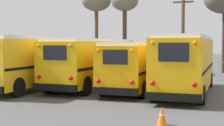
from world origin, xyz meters
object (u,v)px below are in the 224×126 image
Objects in this scene: school_bus_0 at (39,60)px; bare_tree_0 at (125,4)px; school_bus_2 at (137,64)px; utility_pole at (183,32)px; school_bus_1 at (95,60)px; bare_tree_1 at (96,2)px; school_bus_3 at (186,62)px; traffic_cone at (162,116)px.

school_bus_0 is 13.51m from bare_tree_0.
utility_pole is (1.32, 10.45, 2.25)m from school_bus_2.
school_bus_1 is at bearing 169.38° from school_bus_2.
school_bus_0 is at bearing -84.33° from bare_tree_1.
school_bus_3 is (3.10, -0.81, 0.19)m from school_bus_2.
bare_tree_0 reaches higher than school_bus_3.
bare_tree_1 is at bearing 122.67° from school_bus_2.
school_bus_2 reaches higher than traffic_cone.
utility_pole is at bearing -7.95° from bare_tree_1.
school_bus_2 is at bearing 110.55° from traffic_cone.
traffic_cone is (10.77, -20.43, -6.70)m from bare_tree_1.
school_bus_3 reaches higher than traffic_cone.
school_bus_3 is 11.58m from utility_pole.
bare_tree_1 is at bearing 130.30° from school_bus_3.
school_bus_2 is 1.22× the size of bare_tree_0.
school_bus_3 is (9.30, 0.48, -0.02)m from school_bus_0.
utility_pole is at bearing 82.80° from school_bus_2.
bare_tree_1 is (-1.29, 12.97, 5.23)m from school_bus_0.
school_bus_0 reaches higher than school_bus_2.
school_bus_2 is 14.87× the size of traffic_cone.
traffic_cone is at bearing -69.45° from school_bus_2.
utility_pole is at bearing -7.29° from bare_tree_0.
school_bus_3 reaches higher than school_bus_0.
school_bus_2 is 13.02m from bare_tree_0.
traffic_cone is at bearing -38.22° from school_bus_0.
school_bus_3 is 14.92m from bare_tree_0.
school_bus_0 is at bearing 141.78° from traffic_cone.
bare_tree_1 is at bearing 111.58° from school_bus_1.
utility_pole reaches higher than school_bus_2.
bare_tree_0 is 0.95× the size of bare_tree_1.
school_bus_2 is at bearing 11.76° from school_bus_0.
bare_tree_1 reaches higher than school_bus_2.
school_bus_0 is 3.62m from school_bus_1.
school_bus_0 is 1.34× the size of bare_tree_0.
bare_tree_1 is (-7.49, 11.68, 5.44)m from school_bus_2.
utility_pole is 0.89× the size of bare_tree_1.
utility_pole reaches higher than school_bus_1.
bare_tree_0 is at bearing -9.12° from bare_tree_1.
bare_tree_0 is (1.86, 12.46, 4.88)m from school_bus_0.
school_bus_1 is 1.31× the size of bare_tree_1.
school_bus_0 reaches higher than school_bus_1.
utility_pole is (4.42, 9.87, 2.11)m from school_bus_1.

